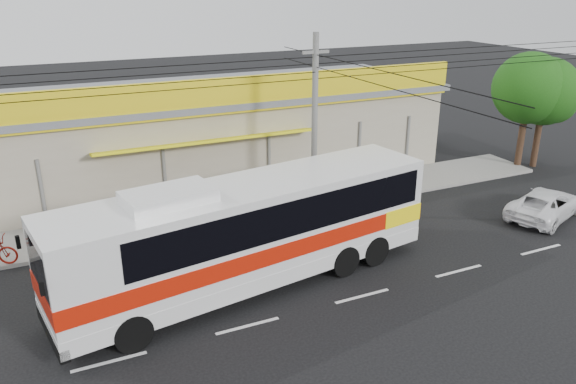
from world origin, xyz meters
The scene contains 10 objects.
ground centered at (0.00, 0.00, 0.00)m, with size 120.00×120.00×0.00m, color black.
sidewalk centered at (0.00, 6.00, 0.07)m, with size 30.00×3.20×0.15m, color gray.
lane_markings centered at (0.00, -2.50, 0.00)m, with size 50.00×0.12×0.01m, color silver, non-canonical shape.
storefront_building centered at (-0.01, 11.54, 2.30)m, with size 22.60×9.20×5.70m.
coach_bus centered at (-2.81, -0.27, 2.14)m, with size 13.23×4.78×4.00m.
motorbike_dark centered at (-8.72, 5.93, 0.72)m, with size 0.54×1.91×1.15m, color black.
white_car centered at (10.62, -0.25, 0.61)m, with size 2.03×4.40×1.22m, color white.
utility_pole centered at (1.73, 4.35, 6.39)m, with size 34.00×14.00×7.75m.
tree_near centered at (15.97, 5.14, 4.02)m, with size 3.59×3.59×5.94m.
tree_far centered at (15.08, 5.40, 4.21)m, with size 3.76×3.76×6.23m.
Camera 1 is at (-8.89, -15.90, 9.67)m, focal length 35.00 mm.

